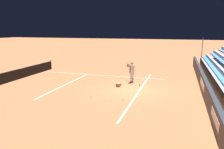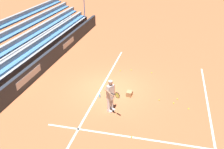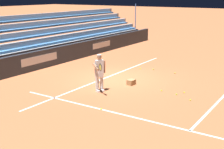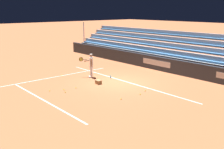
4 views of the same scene
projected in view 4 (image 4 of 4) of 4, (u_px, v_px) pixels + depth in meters
name	position (u px, v px, depth m)	size (l,w,h in m)	color
ground_plane	(119.00, 82.00, 17.74)	(160.00, 160.00, 0.00)	#B7663D
court_baseline_white	(124.00, 81.00, 18.05)	(12.00, 0.10, 0.01)	white
court_sideline_white	(36.00, 80.00, 18.23)	(0.10, 12.00, 0.01)	white
court_service_line_white	(44.00, 100.00, 14.25)	(8.22, 0.10, 0.01)	white
back_wall_sponsor_board	(165.00, 65.00, 20.69)	(26.21, 0.25, 1.10)	#2D333D
bleacher_stand	(181.00, 59.00, 22.06)	(24.90, 3.20, 3.40)	#9EA3A8
tennis_player	(91.00, 65.00, 18.84)	(0.94, 0.85, 1.71)	silver
ball_box_cardboard	(98.00, 82.00, 17.33)	(0.40, 0.30, 0.26)	#A87F51
tennis_ball_by_box	(50.00, 91.00, 15.80)	(0.07, 0.07, 0.07)	#CCE533
tennis_ball_stray_back	(145.00, 91.00, 15.81)	(0.07, 0.07, 0.07)	#CCE533
tennis_ball_near_player	(62.00, 75.00, 19.52)	(0.07, 0.07, 0.07)	#CCE533
tennis_ball_on_baseline	(140.00, 94.00, 15.16)	(0.07, 0.07, 0.07)	#CCE533
tennis_ball_far_right	(76.00, 88.00, 16.39)	(0.07, 0.07, 0.07)	#CCE533
tennis_ball_midcourt	(121.00, 99.00, 14.37)	(0.07, 0.07, 0.07)	#CCE533
tennis_ball_toward_net	(65.00, 92.00, 15.56)	(0.07, 0.07, 0.07)	#CCE533
tennis_ball_far_left	(64.00, 90.00, 16.01)	(0.07, 0.07, 0.07)	#CCE533
water_bottle	(111.00, 77.00, 18.75)	(0.07, 0.07, 0.22)	#33B2E5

